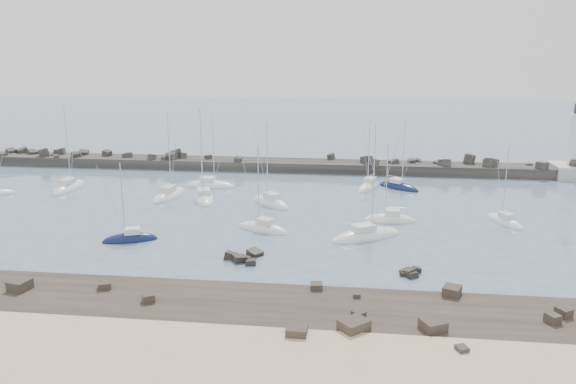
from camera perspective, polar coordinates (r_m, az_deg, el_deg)
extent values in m
plane|color=slate|center=(69.82, -0.18, -4.28)|extent=(400.00, 400.00, 0.00)
cube|color=#D0B590|center=(41.18, -5.98, -18.48)|extent=(140.00, 14.00, 1.00)
cube|color=#2B241E|center=(49.69, -3.39, -12.32)|extent=(140.00, 12.00, 0.70)
cube|color=#2B241E|center=(45.47, 0.90, -13.94)|extent=(1.67, 1.64, 0.76)
cube|color=#2B241E|center=(54.35, 16.32, -9.59)|extent=(1.99, 2.08, 0.83)
cube|color=#2B241E|center=(46.43, 6.71, -13.30)|extent=(2.81, 2.77, 0.92)
cube|color=#2B241E|center=(45.23, 17.25, -15.01)|extent=(1.09, 1.14, 0.46)
cube|color=#2B241E|center=(53.71, 26.20, -10.89)|extent=(1.46, 1.53, 0.74)
cube|color=#2B241E|center=(53.58, 2.92, -9.51)|extent=(1.20, 1.27, 0.56)
cube|color=#2B241E|center=(52.21, 25.30, -11.52)|extent=(1.38, 1.45, 0.74)
cube|color=#2B241E|center=(58.95, -25.59, -8.50)|extent=(2.07, 2.08, 0.93)
cube|color=#2B241E|center=(47.71, 14.51, -12.95)|extent=(2.35, 2.33, 0.83)
cube|color=#2B241E|center=(48.98, 7.19, -12.13)|extent=(1.34, 1.34, 0.38)
cube|color=#2B241E|center=(52.44, -13.98, -10.41)|extent=(1.35, 1.30, 0.71)
cube|color=#2B241E|center=(52.22, 7.00, -10.38)|extent=(0.69, 0.63, 0.37)
cube|color=#2B241E|center=(56.32, -18.12, -8.99)|extent=(1.48, 1.45, 0.61)
cube|color=black|center=(61.73, -4.74, -6.80)|extent=(0.77, 0.65, 0.76)
cube|color=black|center=(61.27, -4.98, -6.98)|extent=(1.98, 2.03, 1.40)
cube|color=black|center=(63.05, -3.39, -6.38)|extent=(2.13, 2.13, 1.32)
cube|color=black|center=(61.83, -3.74, -6.90)|extent=(1.14, 1.13, 0.59)
cube|color=black|center=(60.30, -3.79, -7.20)|extent=(1.28, 1.21, 0.89)
cube|color=black|center=(62.12, -5.83, -6.49)|extent=(1.43, 1.35, 1.20)
cube|color=black|center=(59.68, 12.93, -7.72)|extent=(1.00, 0.94, 0.75)
cube|color=black|center=(58.62, 11.81, -8.23)|extent=(1.12, 0.98, 0.72)
cube|color=black|center=(59.85, 12.91, -7.89)|extent=(1.10, 1.08, 0.75)
cube|color=black|center=(59.03, 12.14, -8.11)|extent=(1.97, 1.90, 1.26)
cube|color=black|center=(58.49, 12.34, -8.35)|extent=(1.68, 1.76, 1.08)
cube|color=#2A2826|center=(107.15, -1.66, 2.41)|extent=(115.00, 6.00, 3.20)
cube|color=#2A2826|center=(108.87, 17.95, 3.18)|extent=(2.43, 2.02, 2.17)
cube|color=#2A2826|center=(107.43, 14.99, 2.75)|extent=(2.19, 2.06, 1.20)
cube|color=#2A2826|center=(120.81, -23.53, 3.58)|extent=(2.78, 2.53, 2.44)
cube|color=#2A2826|center=(123.80, -23.53, 3.53)|extent=(1.89, 2.01, 1.43)
cube|color=#2A2826|center=(128.22, -26.27, 3.69)|extent=(2.77, 2.77, 1.52)
cube|color=#2A2826|center=(126.74, -25.29, 3.70)|extent=(2.72, 2.79, 2.15)
cube|color=#2A2826|center=(124.77, -24.50, 3.55)|extent=(2.64, 2.46, 1.95)
cube|color=#2A2826|center=(110.67, -13.66, 3.40)|extent=(1.95, 2.13, 1.76)
cube|color=#2A2826|center=(123.57, -22.26, 3.66)|extent=(2.70, 2.72, 1.64)
cube|color=#2A2826|center=(103.20, 8.66, 2.98)|extent=(2.36, 2.25, 2.06)
cube|color=#2A2826|center=(117.92, -20.52, 3.45)|extent=(1.61, 1.37, 1.38)
cube|color=#2A2826|center=(111.31, 23.28, 2.44)|extent=(1.47, 1.21, 1.15)
cube|color=#2A2826|center=(106.84, 12.44, 3.06)|extent=(1.47, 1.32, 1.09)
cube|color=#2A2826|center=(111.10, -10.64, 3.58)|extent=(1.82, 2.08, 1.80)
cube|color=#2A2826|center=(107.41, 19.70, 2.72)|extent=(2.43, 2.77, 2.01)
cube|color=#2A2826|center=(106.02, 15.55, 2.82)|extent=(2.35, 2.66, 1.92)
cube|color=#2A2826|center=(109.75, -11.69, 3.47)|extent=(2.22, 2.21, 2.01)
cube|color=#2A2826|center=(114.52, -15.99, 3.49)|extent=(2.59, 2.64, 1.81)
cube|color=#2A2826|center=(108.65, 24.40, 2.40)|extent=(2.21, 2.22, 1.54)
cube|color=#2A2826|center=(105.69, 10.49, 2.76)|extent=(1.21, 1.30, 0.94)
cube|color=#2A2826|center=(109.86, -12.38, 3.34)|extent=(1.62, 1.67, 0.96)
cube|color=#2A2826|center=(120.95, -22.65, 3.38)|extent=(1.30, 1.20, 0.86)
cube|color=#2A2826|center=(109.29, -8.09, 3.50)|extent=(1.51, 1.51, 1.03)
cube|color=#2A2826|center=(105.81, 10.68, 2.95)|extent=(2.32, 2.07, 1.66)
cube|color=#2A2826|center=(110.90, 25.86, 2.13)|extent=(2.02, 1.93, 1.44)
cube|color=#2A2826|center=(116.98, -17.90, 3.65)|extent=(2.08, 2.00, 1.92)
cube|color=#2A2826|center=(105.39, 15.85, 2.83)|extent=(1.51, 1.90, 1.74)
cube|color=#2A2826|center=(111.88, -11.45, 3.61)|extent=(3.68, 3.05, 3.09)
cube|color=#2A2826|center=(108.06, 4.41, 3.53)|extent=(1.75, 1.66, 1.80)
cube|color=#2A2826|center=(124.90, -26.99, 3.23)|extent=(1.79, 1.78, 1.39)
cube|color=#2A2826|center=(118.28, -22.46, 3.35)|extent=(1.27, 1.31, 0.95)
cube|color=#2A2826|center=(105.85, -5.06, 3.28)|extent=(1.57, 1.72, 1.42)
cube|color=#2A2826|center=(104.99, 7.97, 3.16)|extent=(2.45, 2.79, 2.21)
cube|color=#2A2826|center=(119.74, -20.05, 3.69)|extent=(2.24, 2.11, 1.73)
cube|color=#2A2826|center=(117.53, -20.81, 3.53)|extent=(2.02, 2.07, 1.37)
cube|color=#2A2826|center=(108.42, 13.03, 3.03)|extent=(1.48, 1.43, 1.47)
cube|color=#2A2826|center=(107.64, 19.94, 2.68)|extent=(2.78, 2.91, 2.55)
cube|color=#2A2826|center=(122.22, -22.07, 3.68)|extent=(2.48, 2.39, 2.16)
cube|color=#AEAEA8|center=(112.77, 26.91, 1.76)|extent=(7.00, 7.00, 3.00)
cylinder|color=white|center=(111.78, 27.25, 4.76)|extent=(2.50, 2.50, 9.00)
ellipsoid|color=white|center=(98.79, -21.33, 0.31)|extent=(3.05, 9.21, 2.38)
cube|color=silver|center=(98.10, -21.53, 1.04)|extent=(1.90, 2.60, 0.78)
cylinder|color=silver|center=(98.05, -21.50, 4.49)|extent=(0.13, 0.13, 12.34)
cylinder|color=silver|center=(97.41, -21.75, 1.37)|extent=(0.20, 3.66, 0.11)
ellipsoid|color=#0F1A41|center=(69.97, -15.75, -4.76)|extent=(6.73, 4.16, 1.94)
cube|color=silver|center=(69.59, -15.55, -3.83)|extent=(2.15, 1.85, 0.70)
cylinder|color=silver|center=(68.53, -16.47, -0.69)|extent=(0.12, 0.12, 8.70)
cylinder|color=silver|center=(69.38, -15.21, -3.29)|extent=(2.44, 1.01, 0.10)
ellipsoid|color=white|center=(89.21, -11.97, -0.43)|extent=(4.32, 9.38, 2.34)
cube|color=silver|center=(88.50, -12.15, 0.36)|extent=(2.23, 2.81, 0.76)
cylinder|color=silver|center=(88.34, -11.98, 4.13)|extent=(0.13, 0.13, 12.19)
cylinder|color=silver|center=(87.80, -12.37, 0.71)|extent=(0.73, 3.57, 0.11)
ellipsoid|color=white|center=(94.43, -7.86, 0.56)|extent=(8.57, 2.99, 2.15)
cube|color=silver|center=(94.27, -8.14, 1.31)|extent=(2.44, 1.81, 0.69)
cylinder|color=silver|center=(92.90, -7.60, 4.52)|extent=(0.12, 0.12, 11.43)
cylinder|color=silver|center=(94.31, -8.49, 1.70)|extent=(3.39, 0.24, 0.10)
ellipsoid|color=white|center=(71.25, -2.58, -3.87)|extent=(7.49, 4.85, 2.04)
cube|color=silver|center=(70.70, -2.34, -2.98)|extent=(2.42, 2.12, 0.71)
cylinder|color=silver|center=(69.99, -3.03, 0.66)|extent=(0.12, 0.12, 9.70)
cylinder|color=silver|center=(70.25, -2.00, -2.52)|extent=(2.69, 1.21, 0.10)
ellipsoid|color=white|center=(93.55, 8.23, 0.42)|extent=(5.17, 8.13, 2.18)
cube|color=silver|center=(93.61, 8.34, 1.24)|extent=(2.28, 2.61, 0.75)
cylinder|color=silver|center=(91.71, 8.23, 4.09)|extent=(0.13, 0.13, 10.52)
cylinder|color=silver|center=(93.96, 8.48, 1.72)|extent=(1.27, 2.93, 0.11)
ellipsoid|color=white|center=(69.12, 7.95, -4.58)|extent=(9.64, 7.47, 2.32)
cube|color=silver|center=(68.46, 7.65, -3.57)|extent=(3.27, 3.02, 0.71)
cylinder|color=silver|center=(67.52, 8.71, 1.47)|extent=(0.12, 0.12, 12.83)
cylinder|color=silver|center=(67.92, 7.19, -3.11)|extent=(3.30, 2.07, 0.10)
ellipsoid|color=#0F1A41|center=(94.33, 11.18, 0.41)|extent=(7.35, 6.71, 2.00)
cube|color=silver|center=(94.28, 11.03, 1.14)|extent=(2.62, 2.55, 0.66)
cylinder|color=silver|center=(92.76, 11.66, 3.94)|extent=(0.11, 0.11, 10.29)
cylinder|color=silver|center=(94.45, 10.79, 1.56)|extent=(2.39, 2.03, 0.09)
ellipsoid|color=white|center=(76.05, 10.25, -2.91)|extent=(7.15, 2.40, 2.01)
cube|color=silver|center=(75.74, 10.55, -2.04)|extent=(2.03, 1.48, 0.70)
cylinder|color=silver|center=(74.55, 10.00, 1.24)|extent=(0.12, 0.12, 9.57)
cylinder|color=silver|center=(75.61, 10.95, -1.58)|extent=(2.84, 0.18, 0.10)
ellipsoid|color=white|center=(79.62, 21.12, -2.88)|extent=(4.64, 7.29, 1.84)
cube|color=silver|center=(79.06, 21.34, -2.20)|extent=(2.04, 2.34, 0.60)
cylinder|color=silver|center=(78.70, 21.24, 1.06)|extent=(0.10, 0.10, 9.43)
cylinder|color=silver|center=(78.54, 21.58, -1.91)|extent=(1.13, 2.62, 0.09)
ellipsoid|color=white|center=(82.98, -1.81, -1.23)|extent=(7.67, 7.52, 2.31)
cube|color=silver|center=(82.30, -1.65, -0.36)|extent=(2.80, 2.78, 0.80)
cylinder|color=silver|center=(81.99, -2.13, 3.26)|extent=(0.14, 0.14, 11.07)
cylinder|color=silver|center=(81.68, -1.40, 0.06)|extent=(2.44, 2.36, 0.11)
ellipsoid|color=white|center=(86.83, -8.56, -0.68)|extent=(5.97, 9.79, 2.29)
cube|color=silver|center=(86.05, -8.57, 0.09)|extent=(2.68, 3.11, 0.70)
cylinder|color=silver|center=(85.99, -8.78, 4.14)|extent=(0.12, 0.12, 12.64)
cylinder|color=silver|center=(85.26, -8.54, 0.41)|extent=(1.39, 3.55, 0.10)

